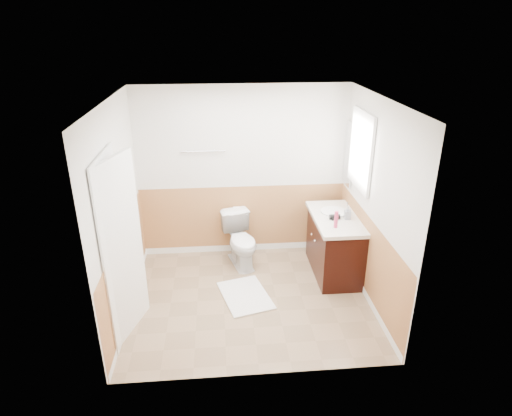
{
  "coord_description": "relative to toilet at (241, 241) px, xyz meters",
  "views": [
    {
      "loc": [
        -0.34,
        -4.64,
        3.27
      ],
      "look_at": [
        0.1,
        0.25,
        1.15
      ],
      "focal_mm": 30.57,
      "sensor_mm": 36.0,
      "label": 1
    }
  ],
  "objects": [
    {
      "name": "vanity_cabinet",
      "position": [
        1.27,
        -0.34,
        0.03
      ],
      "size": [
        0.55,
        1.1,
        0.8
      ],
      "primitive_type": "cube",
      "color": "black",
      "rests_on": "floor"
    },
    {
      "name": "countertop",
      "position": [
        1.26,
        -0.34,
        0.45
      ],
      "size": [
        0.6,
        1.15,
        0.05
      ],
      "primitive_type": "cube",
      "color": "silver",
      "rests_on": "vanity_cabinet"
    },
    {
      "name": "faucet",
      "position": [
        1.45,
        -0.19,
        0.55
      ],
      "size": [
        0.02,
        0.02,
        0.14
      ],
      "primitive_type": "cylinder",
      "color": "silver",
      "rests_on": "countertop"
    },
    {
      "name": "door",
      "position": [
        -1.34,
        -1.34,
        0.65
      ],
      "size": [
        0.29,
        0.78,
        2.04
      ],
      "primitive_type": "cube",
      "rotation": [
        0.0,
        0.0,
        -0.31
      ],
      "color": "white",
      "rests_on": "wall_left"
    },
    {
      "name": "wainscot_back",
      "position": [
        0.06,
        0.4,
        0.13
      ],
      "size": [
        3.0,
        0.0,
        3.0
      ],
      "primitive_type": "plane",
      "rotation": [
        1.57,
        0.0,
        0.0
      ],
      "color": "#AE7345",
      "rests_on": "floor"
    },
    {
      "name": "wall_left",
      "position": [
        -1.44,
        -0.89,
        0.88
      ],
      "size": [
        0.0,
        3.0,
        3.0
      ],
      "primitive_type": "plane",
      "rotation": [
        1.57,
        0.0,
        1.57
      ],
      "color": "silver",
      "rests_on": "floor"
    },
    {
      "name": "hair_dryer_body",
      "position": [
        1.22,
        -0.41,
        0.51
      ],
      "size": [
        0.14,
        0.07,
        0.07
      ],
      "primitive_type": "cylinder",
      "rotation": [
        0.0,
        1.57,
        0.0
      ],
      "color": "black",
      "rests_on": "countertop"
    },
    {
      "name": "lotion_bottle",
      "position": [
        1.17,
        -0.66,
        0.59
      ],
      "size": [
        0.05,
        0.05,
        0.22
      ],
      "primitive_type": "cylinder",
      "color": "#D53762",
      "rests_on": "countertop"
    },
    {
      "name": "wainscot_front",
      "position": [
        0.06,
        -2.18,
        0.13
      ],
      "size": [
        3.0,
        0.0,
        3.0
      ],
      "primitive_type": "plane",
      "rotation": [
        -1.57,
        0.0,
        0.0
      ],
      "color": "#AE7345",
      "rests_on": "floor"
    },
    {
      "name": "bath_mat",
      "position": [
        0.0,
        -0.83,
        -0.36
      ],
      "size": [
        0.74,
        0.91,
        0.02
      ],
      "primitive_type": "cube",
      "rotation": [
        0.0,
        0.0,
        0.26
      ],
      "color": "silver",
      "rests_on": "floor"
    },
    {
      "name": "wall_back",
      "position": [
        0.06,
        0.41,
        0.88
      ],
      "size": [
        3.0,
        0.0,
        3.0
      ],
      "primitive_type": "plane",
      "rotation": [
        1.57,
        0.0,
        0.0
      ],
      "color": "silver",
      "rests_on": "floor"
    },
    {
      "name": "window_glass",
      "position": [
        1.54,
        -0.3,
        1.38
      ],
      "size": [
        0.01,
        0.7,
        0.9
      ],
      "primitive_type": "cube",
      "color": "white",
      "rests_on": "wall_right"
    },
    {
      "name": "toilet",
      "position": [
        0.0,
        0.0,
        0.0
      ],
      "size": [
        0.59,
        0.81,
        0.75
      ],
      "primitive_type": "imported",
      "rotation": [
        0.0,
        0.0,
        0.26
      ],
      "color": "white",
      "rests_on": "floor"
    },
    {
      "name": "ceiling",
      "position": [
        0.06,
        -0.89,
        2.13
      ],
      "size": [
        3.0,
        3.0,
        0.0
      ],
      "primitive_type": "plane",
      "rotation": [
        3.14,
        0.0,
        0.0
      ],
      "color": "white",
      "rests_on": "floor"
    },
    {
      "name": "tp_sheet",
      "position": [
        -0.04,
        0.34,
        0.22
      ],
      "size": [
        0.1,
        0.01,
        0.16
      ],
      "primitive_type": "cube",
      "color": "white",
      "rests_on": "tp_roll"
    },
    {
      "name": "tp_holder_bar",
      "position": [
        -0.04,
        0.34,
        0.33
      ],
      "size": [
        0.14,
        0.02,
        0.02
      ],
      "primitive_type": "cylinder",
      "rotation": [
        0.0,
        1.57,
        0.0
      ],
      "color": "silver",
      "rests_on": "wall_back"
    },
    {
      "name": "floor",
      "position": [
        0.06,
        -0.89,
        -0.37
      ],
      "size": [
        3.0,
        3.0,
        0.0
      ],
      "primitive_type": "plane",
      "color": "#8C7051",
      "rests_on": "ground"
    },
    {
      "name": "vanity_knob_left",
      "position": [
        0.97,
        -0.44,
        0.18
      ],
      "size": [
        0.03,
        0.03,
        0.03
      ],
      "primitive_type": "sphere",
      "color": "#BABAC1",
      "rests_on": "vanity_cabinet"
    },
    {
      "name": "wall_right",
      "position": [
        1.56,
        -0.89,
        0.88
      ],
      "size": [
        0.0,
        3.0,
        3.0
      ],
      "primitive_type": "plane",
      "rotation": [
        1.57,
        0.0,
        -1.57
      ],
      "color": "silver",
      "rests_on": "floor"
    },
    {
      "name": "mirror_panel",
      "position": [
        1.53,
        0.21,
        1.18
      ],
      "size": [
        0.02,
        0.35,
        0.9
      ],
      "primitive_type": "cube",
      "color": "silver",
      "rests_on": "wall_right"
    },
    {
      "name": "vanity_knob_right",
      "position": [
        0.97,
        -0.24,
        0.18
      ],
      "size": [
        0.03,
        0.03,
        0.03
      ],
      "primitive_type": "sphere",
      "color": "silver",
      "rests_on": "vanity_cabinet"
    },
    {
      "name": "wainscot_right",
      "position": [
        1.54,
        -0.89,
        0.13
      ],
      "size": [
        0.0,
        2.6,
        2.6
      ],
      "primitive_type": "plane",
      "rotation": [
        1.57,
        0.0,
        -1.57
      ],
      "color": "#AE7345",
      "rests_on": "floor"
    },
    {
      "name": "door_knob",
      "position": [
        -1.28,
        -1.01,
        0.58
      ],
      "size": [
        0.06,
        0.06,
        0.06
      ],
      "primitive_type": "sphere",
      "color": "silver",
      "rests_on": "door"
    },
    {
      "name": "sink_basin",
      "position": [
        1.27,
        -0.19,
        0.49
      ],
      "size": [
        0.36,
        0.36,
        0.02
      ],
      "primitive_type": "cylinder",
      "color": "white",
      "rests_on": "countertop"
    },
    {
      "name": "wall_front",
      "position": [
        0.06,
        -2.19,
        0.88
      ],
      "size": [
        3.0,
        0.0,
        3.0
      ],
      "primitive_type": "plane",
      "rotation": [
        -1.57,
        0.0,
        0.0
      ],
      "color": "silver",
      "rests_on": "floor"
    },
    {
      "name": "soap_dispenser",
      "position": [
        1.39,
        -0.42,
        0.56
      ],
      "size": [
        0.09,
        0.09,
        0.18
      ],
      "primitive_type": "imported",
      "rotation": [
        0.0,
        0.0,
        -0.11
      ],
      "color": "gray",
      "rests_on": "countertop"
    },
    {
      "name": "window_frame",
      "position": [
        1.53,
        -0.3,
        1.38
      ],
      "size": [
        0.04,
        0.8,
        1.0
      ],
      "primitive_type": "cube",
      "color": "white",
      "rests_on": "wall_right"
    },
    {
      "name": "towel_bar",
      "position": [
        -0.49,
        0.36,
        1.23
      ],
      "size": [
        0.62,
        0.02,
        0.02
      ],
      "primitive_type": "cylinder",
      "rotation": [
        0.0,
        1.57,
        0.0
      ],
      "color": "silver",
      "rests_on": "wall_back"
    },
    {
      "name": "door_frame",
      "position": [
        -1.42,
        -1.34,
        0.66
      ],
      "size": [
        0.02,
        0.92,
        2.1
      ],
      "primitive_type": "cube",
      "color": "white",
      "rests_on": "wall_left"
    },
    {
      "name": "wainscot_left",
      "position": [
        -1.43,
        -0.89,
        0.13
      ],
      "size": [
        0.0,
        2.6,
        2.6
      ],
      "primitive_type": "plane",
      "rotation": [
        1.57,
        0.0,
        1.57
      ],
      "color": "#AE7345",
      "rests_on": "floor"
    },
    {
      "name": "hair_dryer_handle",
      "position": [
        1.19,
        -0.44,
        0.48
      ],
      "size": [
        0.03,
        0.03,
        0.07
      ],
      "primitive_type": "cylinder",
      "color": "black",
      "rests_on": "countertop"
    },
    {
      "name": "tp_roll",
      "position": [
        -0.04,
        0.34,
        0.33
      ],
      "size": [
        0.1,
        0.11,
        0.11
      ],
      "primitive_type": "cylinder",
      "rotation": [
        0.0,
        1.57,
        0.0
      ],
      "color": "white",
      "rests_on": "tp_holder_bar"
    }
  ]
}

